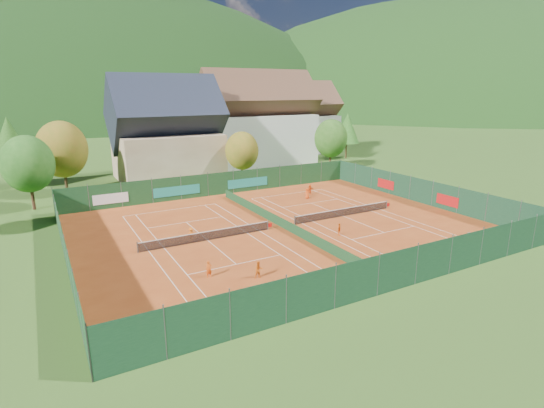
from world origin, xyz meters
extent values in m
plane|color=#2F541A|center=(0.00, 0.00, -0.02)|extent=(600.00, 600.00, 0.00)
cube|color=#A04017|center=(0.00, 0.00, 0.01)|extent=(40.00, 32.00, 0.01)
cube|color=white|center=(-8.00, 11.88, 0.01)|extent=(10.97, 0.06, 0.00)
cube|color=white|center=(-8.00, -11.88, 0.01)|extent=(10.97, 0.06, 0.00)
cube|color=white|center=(-13.48, 0.00, 0.01)|extent=(0.06, 23.77, 0.00)
cube|color=white|center=(-2.51, 0.00, 0.01)|extent=(0.06, 23.77, 0.00)
cube|color=white|center=(-12.12, 0.00, 0.01)|extent=(0.06, 23.77, 0.00)
cube|color=white|center=(-3.88, 0.00, 0.01)|extent=(0.06, 23.77, 0.00)
cube|color=white|center=(-8.00, 6.40, 0.01)|extent=(8.23, 0.06, 0.00)
cube|color=white|center=(-8.00, -6.40, 0.01)|extent=(8.23, 0.06, 0.00)
cube|color=white|center=(-8.00, 0.00, 0.01)|extent=(0.06, 12.80, 0.00)
cube|color=white|center=(8.00, 11.88, 0.01)|extent=(10.97, 0.06, 0.00)
cube|color=white|center=(8.00, -11.88, 0.01)|extent=(10.97, 0.06, 0.00)
cube|color=white|center=(2.51, 0.00, 0.01)|extent=(0.06, 23.77, 0.00)
cube|color=white|center=(13.48, 0.00, 0.01)|extent=(0.06, 23.77, 0.00)
cube|color=white|center=(3.88, 0.00, 0.01)|extent=(0.06, 23.77, 0.00)
cube|color=white|center=(12.12, 0.00, 0.01)|extent=(0.06, 23.77, 0.00)
cube|color=white|center=(8.00, 6.40, 0.01)|extent=(8.23, 0.06, 0.00)
cube|color=white|center=(8.00, -6.40, 0.01)|extent=(8.23, 0.06, 0.00)
cube|color=white|center=(8.00, 0.00, 0.01)|extent=(0.06, 12.80, 0.00)
cylinder|color=#59595B|center=(-14.40, 0.00, 0.51)|extent=(0.10, 0.10, 1.02)
cylinder|color=#59595B|center=(-1.60, 0.00, 0.51)|extent=(0.10, 0.10, 1.02)
cube|color=black|center=(-8.00, 0.00, 0.46)|extent=(12.80, 0.02, 0.86)
cube|color=white|center=(-8.00, 0.00, 0.89)|extent=(12.80, 0.04, 0.06)
cube|color=red|center=(-1.35, 0.00, 0.45)|extent=(0.40, 0.04, 0.40)
cylinder|color=#59595B|center=(1.60, 0.00, 0.51)|extent=(0.10, 0.10, 1.02)
cylinder|color=#59595B|center=(14.40, 0.00, 0.51)|extent=(0.10, 0.10, 1.02)
cube|color=black|center=(8.00, 0.00, 0.46)|extent=(12.80, 0.02, 0.86)
cube|color=white|center=(8.00, 0.00, 0.89)|extent=(12.80, 0.04, 0.06)
cube|color=red|center=(14.65, 0.00, 0.45)|extent=(0.40, 0.04, 0.40)
cube|color=#153A1D|center=(0.00, 0.00, 0.50)|extent=(0.03, 28.80, 1.00)
cube|color=#163D1D|center=(0.00, 16.00, 1.50)|extent=(40.00, 0.04, 3.00)
cube|color=teal|center=(-6.00, 15.94, 1.20)|extent=(6.00, 0.03, 1.20)
cube|color=teal|center=(4.00, 15.94, 1.20)|extent=(6.00, 0.03, 1.20)
cube|color=silver|center=(-14.00, 15.94, 1.20)|extent=(4.00, 0.03, 1.20)
cube|color=#13361F|center=(0.00, -16.00, 1.50)|extent=(40.00, 0.04, 3.00)
cube|color=#153B1D|center=(-20.00, 0.00, 1.50)|extent=(0.04, 32.00, 3.00)
cube|color=#143721|center=(20.00, 0.00, 1.50)|extent=(0.04, 32.00, 3.00)
cube|color=#B21414|center=(19.94, -4.00, 1.20)|extent=(0.03, 3.00, 1.20)
cube|color=#B21414|center=(19.94, 6.00, 1.20)|extent=(0.03, 3.00, 1.20)
cube|color=beige|center=(-3.00, 30.00, 3.50)|extent=(15.00, 12.00, 7.00)
cube|color=#1E2333|center=(-3.00, 30.00, 10.00)|extent=(16.20, 12.00, 12.00)
cube|color=silver|center=(16.00, 36.00, 4.50)|extent=(20.00, 11.00, 9.00)
cube|color=brown|center=(16.00, 36.00, 11.75)|extent=(21.60, 11.00, 11.00)
cube|color=silver|center=(30.00, 44.00, 4.00)|extent=(16.00, 10.00, 8.00)
cube|color=brown|center=(30.00, 44.00, 10.50)|extent=(17.28, 10.00, 10.00)
cylinder|color=#4C2B1B|center=(-22.00, 20.00, 1.40)|extent=(0.36, 0.36, 2.80)
ellipsoid|color=#26601B|center=(-22.00, 20.00, 5.40)|extent=(5.72, 5.72, 6.58)
cylinder|color=#412D17|center=(-18.00, 26.00, 1.57)|extent=(0.36, 0.36, 3.15)
ellipsoid|color=olive|center=(-18.00, 26.00, 6.07)|extent=(6.44, 6.44, 7.40)
cylinder|color=#482D19|center=(-24.00, 34.00, 1.75)|extent=(0.36, 0.36, 3.50)
cone|color=#255819|center=(-24.00, 34.00, 6.75)|extent=(5.60, 5.60, 6.50)
cylinder|color=#483319|center=(6.00, 22.00, 1.22)|extent=(0.36, 0.36, 2.45)
ellipsoid|color=olive|center=(6.00, 22.00, 4.72)|extent=(5.01, 5.01, 5.76)
cylinder|color=#4C341B|center=(24.00, 24.00, 1.40)|extent=(0.36, 0.36, 2.80)
ellipsoid|color=#2D601B|center=(24.00, 24.00, 5.40)|extent=(5.72, 5.72, 6.58)
cylinder|color=#463219|center=(34.00, 32.00, 1.57)|extent=(0.36, 0.36, 3.15)
cone|color=#27601B|center=(34.00, 32.00, 6.07)|extent=(5.04, 5.04, 5.85)
cylinder|color=#492E1A|center=(26.00, 40.00, 1.75)|extent=(0.36, 0.36, 3.50)
ellipsoid|color=olive|center=(26.00, 40.00, 6.75)|extent=(7.15, 7.15, 8.22)
ellipsoid|color=black|center=(10.00, 300.00, -42.35)|extent=(440.00, 440.00, 242.00)
ellipsoid|color=black|center=(240.00, 190.00, -38.57)|extent=(380.00, 380.00, 220.40)
cylinder|color=slate|center=(13.36, -11.98, 0.40)|extent=(0.02, 0.02, 0.80)
cylinder|color=slate|center=(13.66, -11.98, 0.40)|extent=(0.02, 0.02, 0.80)
cylinder|color=slate|center=(13.36, -11.68, 0.40)|extent=(0.02, 0.02, 0.80)
cylinder|color=slate|center=(13.66, -11.68, 0.40)|extent=(0.02, 0.02, 0.80)
cube|color=slate|center=(13.51, -11.83, 0.55)|extent=(0.34, 0.34, 0.30)
ellipsoid|color=#CCD833|center=(13.51, -11.83, 0.58)|extent=(0.28, 0.28, 0.16)
sphere|color=#CCD833|center=(-8.63, -4.86, 0.03)|extent=(0.07, 0.07, 0.07)
sphere|color=#CCD833|center=(3.60, -9.52, 0.03)|extent=(0.07, 0.07, 0.07)
sphere|color=#CCD833|center=(0.95, 6.51, 0.03)|extent=(0.07, 0.07, 0.07)
imported|color=#E75B14|center=(-10.80, -7.63, 0.67)|extent=(0.49, 0.33, 1.33)
imported|color=orange|center=(-7.60, -9.58, 0.68)|extent=(0.71, 0.58, 1.37)
imported|color=orange|center=(-9.35, 0.73, 0.64)|extent=(0.95, 0.75, 1.28)
imported|color=orange|center=(3.60, -4.85, 0.62)|extent=(0.76, 0.67, 1.23)
imported|color=#F55315|center=(8.88, 8.57, 0.70)|extent=(0.76, 0.57, 1.39)
imported|color=#F25715|center=(10.15, 9.84, 0.74)|extent=(1.39, 0.54, 1.47)
camera|label=1|loc=(-20.97, -35.52, 13.72)|focal=28.00mm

